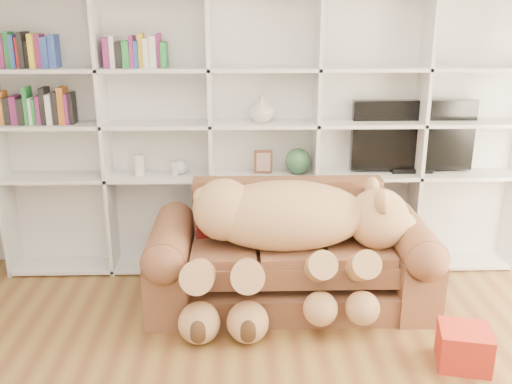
{
  "coord_description": "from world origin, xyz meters",
  "views": [
    {
      "loc": [
        -0.19,
        -2.38,
        2.22
      ],
      "look_at": [
        -0.08,
        1.63,
        0.92
      ],
      "focal_mm": 40.0,
      "sensor_mm": 36.0,
      "label": 1
    }
  ],
  "objects_px": {
    "tv": "(413,137)",
    "sofa": "(290,260)",
    "teddy_bear": "(288,232)",
    "gift_box": "(464,347)"
  },
  "relations": [
    {
      "from": "tv",
      "to": "sofa",
      "type": "bearing_deg",
      "value": -148.5
    },
    {
      "from": "teddy_bear",
      "to": "gift_box",
      "type": "relative_size",
      "value": 5.5
    },
    {
      "from": "sofa",
      "to": "tv",
      "type": "height_order",
      "value": "tv"
    },
    {
      "from": "teddy_bear",
      "to": "sofa",
      "type": "bearing_deg",
      "value": 80.98
    },
    {
      "from": "sofa",
      "to": "teddy_bear",
      "type": "relative_size",
      "value": 1.21
    },
    {
      "from": "sofa",
      "to": "gift_box",
      "type": "relative_size",
      "value": 6.67
    },
    {
      "from": "tv",
      "to": "gift_box",
      "type": "bearing_deg",
      "value": -91.27
    },
    {
      "from": "teddy_bear",
      "to": "tv",
      "type": "height_order",
      "value": "tv"
    },
    {
      "from": "teddy_bear",
      "to": "gift_box",
      "type": "bearing_deg",
      "value": -32.28
    },
    {
      "from": "gift_box",
      "to": "tv",
      "type": "bearing_deg",
      "value": 88.73
    }
  ]
}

